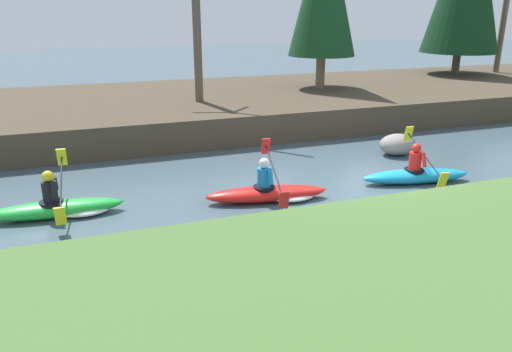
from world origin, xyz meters
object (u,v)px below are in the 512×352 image
at_px(boulder_midstream, 397,144).
at_px(kayaker_trailing, 61,207).
at_px(kayaker_lead, 416,174).
at_px(kayaker_middle, 271,192).

bearing_deg(boulder_midstream, kayaker_trailing, -170.86).
height_order(kayaker_lead, boulder_midstream, kayaker_lead).
height_order(kayaker_lead, kayaker_middle, same).
bearing_deg(kayaker_lead, kayaker_trailing, -174.68).
distance_m(kayaker_lead, kayaker_middle, 3.80).
bearing_deg(kayaker_trailing, boulder_midstream, 11.59).
relative_size(kayaker_middle, boulder_midstream, 2.57).
height_order(kayaker_lead, kayaker_trailing, same).
bearing_deg(kayaker_middle, boulder_midstream, 33.44).
bearing_deg(kayaker_trailing, kayaker_middle, -6.02).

